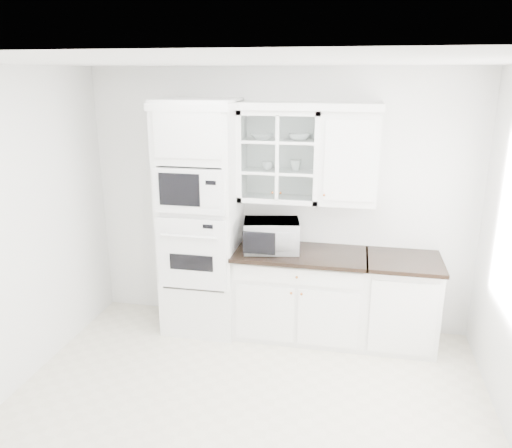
# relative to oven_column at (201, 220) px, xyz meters

# --- Properties ---
(ground) EXTENTS (4.00, 3.50, 0.01)m
(ground) POSITION_rel_oven_column_xyz_m (0.75, -1.42, -1.19)
(ground) COLOR beige
(ground) RESTS_ON ground
(room_shell) EXTENTS (4.00, 3.50, 2.70)m
(room_shell) POSITION_rel_oven_column_xyz_m (0.75, -0.99, 0.58)
(room_shell) COLOR white
(room_shell) RESTS_ON ground
(oven_column) EXTENTS (0.76, 0.68, 2.40)m
(oven_column) POSITION_rel_oven_column_xyz_m (0.00, 0.00, 0.00)
(oven_column) COLOR white
(oven_column) RESTS_ON ground
(base_cabinet_run) EXTENTS (1.32, 0.67, 0.92)m
(base_cabinet_run) POSITION_rel_oven_column_xyz_m (1.03, 0.03, -0.74)
(base_cabinet_run) COLOR white
(base_cabinet_run) RESTS_ON ground
(extra_base_cabinet) EXTENTS (0.72, 0.67, 0.92)m
(extra_base_cabinet) POSITION_rel_oven_column_xyz_m (2.03, 0.03, -0.74)
(extra_base_cabinet) COLOR white
(extra_base_cabinet) RESTS_ON ground
(upper_cabinet_glass) EXTENTS (0.80, 0.33, 0.90)m
(upper_cabinet_glass) POSITION_rel_oven_column_xyz_m (0.78, 0.17, 0.65)
(upper_cabinet_glass) COLOR white
(upper_cabinet_glass) RESTS_ON room_shell
(upper_cabinet_solid) EXTENTS (0.55, 0.33, 0.90)m
(upper_cabinet_solid) POSITION_rel_oven_column_xyz_m (1.46, 0.17, 0.65)
(upper_cabinet_solid) COLOR white
(upper_cabinet_solid) RESTS_ON room_shell
(crown_molding) EXTENTS (2.14, 0.38, 0.07)m
(crown_molding) POSITION_rel_oven_column_xyz_m (0.68, 0.14, 1.14)
(crown_molding) COLOR white
(crown_molding) RESTS_ON room_shell
(countertop_microwave) EXTENTS (0.62, 0.54, 0.31)m
(countertop_microwave) POSITION_rel_oven_column_xyz_m (0.73, 0.01, -0.12)
(countertop_microwave) COLOR white
(countertop_microwave) RESTS_ON base_cabinet_run
(bowl_a) EXTENTS (0.28, 0.28, 0.05)m
(bowl_a) POSITION_rel_oven_column_xyz_m (0.60, 0.15, 0.84)
(bowl_a) COLOR white
(bowl_a) RESTS_ON upper_cabinet_glass
(bowl_b) EXTENTS (0.26, 0.26, 0.06)m
(bowl_b) POSITION_rel_oven_column_xyz_m (0.97, 0.17, 0.84)
(bowl_b) COLOR white
(bowl_b) RESTS_ON upper_cabinet_glass
(cup_a) EXTENTS (0.12, 0.12, 0.08)m
(cup_a) POSITION_rel_oven_column_xyz_m (0.65, 0.17, 0.55)
(cup_a) COLOR white
(cup_a) RESTS_ON upper_cabinet_glass
(cup_b) EXTENTS (0.11, 0.11, 0.10)m
(cup_b) POSITION_rel_oven_column_xyz_m (0.94, 0.19, 0.56)
(cup_b) COLOR white
(cup_b) RESTS_ON upper_cabinet_glass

